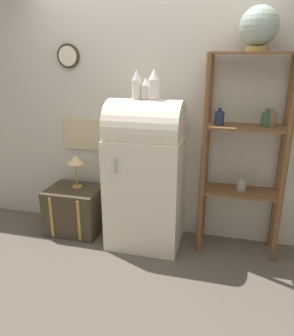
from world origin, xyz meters
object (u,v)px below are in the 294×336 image
at_px(suitcase_trunk, 75,210).
at_px(vase_left, 137,85).
at_px(desk_lamp, 75,161).
at_px(globe, 259,27).
at_px(vase_right, 154,85).
at_px(vase_center, 145,89).
at_px(refrigerator, 146,173).

relative_size(suitcase_trunk, vase_left, 2.20).
bearing_deg(desk_lamp, globe, 0.36).
relative_size(suitcase_trunk, vase_right, 2.11).
relative_size(globe, vase_left, 1.36).
distance_m(vase_left, vase_right, 0.16).
height_order(vase_left, vase_center, vase_left).
distance_m(globe, vase_left, 1.13).
bearing_deg(vase_right, desk_lamp, 175.85).
bearing_deg(globe, vase_right, -175.09).
xyz_separation_m(refrigerator, vase_center, (-0.00, 0.01, 0.81)).
bearing_deg(vase_left, suitcase_trunk, 178.23).
xyz_separation_m(suitcase_trunk, vase_right, (0.89, -0.02, 1.36)).
bearing_deg(vase_left, globe, 4.46).
bearing_deg(suitcase_trunk, desk_lamp, 64.17).
relative_size(vase_left, vase_center, 1.37).
bearing_deg(globe, desk_lamp, -179.64).
bearing_deg(refrigerator, vase_left, 179.86).
bearing_deg(globe, vase_center, -175.72).
bearing_deg(desk_lamp, suitcase_trunk, -115.83).
distance_m(vase_center, desk_lamp, 1.10).
distance_m(refrigerator, vase_right, 0.85).
xyz_separation_m(vase_left, vase_center, (0.08, 0.01, -0.03)).
relative_size(suitcase_trunk, vase_center, 3.01).
height_order(globe, vase_left, globe).
bearing_deg(vase_center, desk_lamp, 175.68).
distance_m(refrigerator, vase_left, 0.84).
height_order(refrigerator, suitcase_trunk, refrigerator).
bearing_deg(vase_center, globe, 4.28).
bearing_deg(desk_lamp, vase_right, -4.15).
xyz_separation_m(refrigerator, globe, (0.94, 0.08, 1.32)).
bearing_deg(desk_lamp, vase_left, -5.57).
distance_m(suitcase_trunk, vase_left, 1.54).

